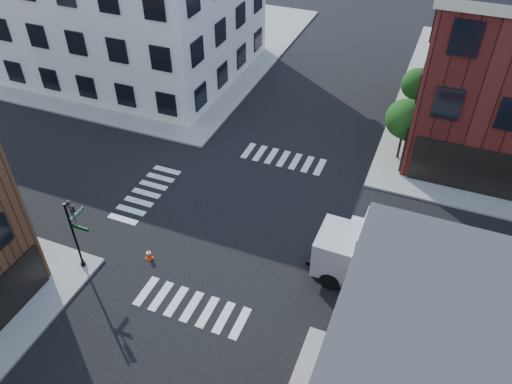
{
  "coord_description": "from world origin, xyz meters",
  "views": [
    {
      "loc": [
        9.02,
        -20.57,
        20.7
      ],
      "look_at": [
        0.73,
        -0.02,
        2.5
      ],
      "focal_mm": 35.0,
      "sensor_mm": 36.0,
      "label": 1
    }
  ],
  "objects": [
    {
      "name": "tree_far",
      "position": [
        7.56,
        15.98,
        2.87
      ],
      "size": [
        2.43,
        2.43,
        4.07
      ],
      "color": "black",
      "rests_on": "ground"
    },
    {
      "name": "ground",
      "position": [
        0.0,
        0.0,
        0.0
      ],
      "size": [
        120.0,
        120.0,
        0.0
      ],
      "primitive_type": "plane",
      "color": "black",
      "rests_on": "ground"
    },
    {
      "name": "building_nw",
      "position": [
        -19.0,
        16.0,
        5.5
      ],
      "size": [
        22.0,
        16.0,
        11.0
      ],
      "primitive_type": "cube",
      "color": "silver",
      "rests_on": "ground"
    },
    {
      "name": "box_truck",
      "position": [
        9.59,
        -2.01,
        2.09
      ],
      "size": [
        8.95,
        2.88,
        4.02
      ],
      "rotation": [
        0.0,
        0.0,
        -0.02
      ],
      "color": "silver",
      "rests_on": "ground"
    },
    {
      "name": "traffic_cone",
      "position": [
        -3.78,
        -4.89,
        0.32
      ],
      "size": [
        0.45,
        0.45,
        0.66
      ],
      "rotation": [
        0.0,
        0.0,
        -0.32
      ],
      "color": "#FA3C0B",
      "rests_on": "ground"
    },
    {
      "name": "tree_near",
      "position": [
        7.56,
        9.98,
        3.16
      ],
      "size": [
        2.69,
        2.69,
        4.49
      ],
      "color": "black",
      "rests_on": "ground"
    },
    {
      "name": "signal_pole",
      "position": [
        -6.72,
        -6.68,
        2.86
      ],
      "size": [
        1.29,
        1.24,
        4.6
      ],
      "color": "black",
      "rests_on": "ground"
    },
    {
      "name": "sidewalk_nw",
      "position": [
        -21.0,
        21.0,
        0.07
      ],
      "size": [
        30.0,
        30.0,
        0.15
      ],
      "primitive_type": "cube",
      "color": "gray",
      "rests_on": "ground"
    }
  ]
}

